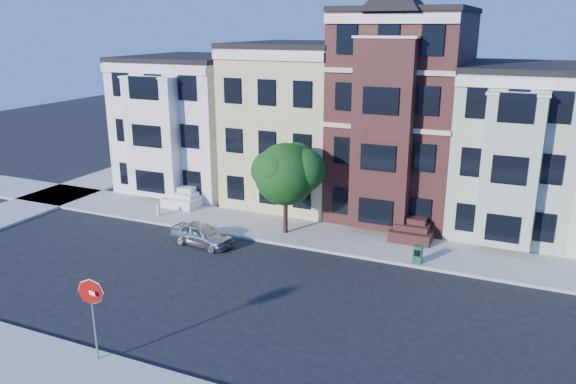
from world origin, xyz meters
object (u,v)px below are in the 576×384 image
at_px(street_tree, 285,178).
at_px(stop_sign, 93,315).
at_px(parked_car, 202,234).
at_px(newspaper_box, 418,254).
at_px(fire_hydrant, 158,211).

height_order(street_tree, stop_sign, street_tree).
relative_size(parked_car, stop_sign, 1.03).
distance_m(street_tree, parked_car, 5.44).
distance_m(street_tree, newspaper_box, 8.19).
height_order(street_tree, parked_car, street_tree).
bearing_deg(stop_sign, parked_car, 113.64).
distance_m(parked_car, newspaper_box, 11.28).
bearing_deg(parked_car, fire_hydrant, 68.71).
bearing_deg(parked_car, newspaper_box, -72.37).
height_order(parked_car, newspaper_box, parked_car).
xyz_separation_m(newspaper_box, stop_sign, (-8.52, -12.74, 1.26)).
bearing_deg(street_tree, fire_hydrant, -176.38).
bearing_deg(street_tree, newspaper_box, -9.46).
relative_size(street_tree, newspaper_box, 6.83).
height_order(parked_car, stop_sign, stop_sign).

